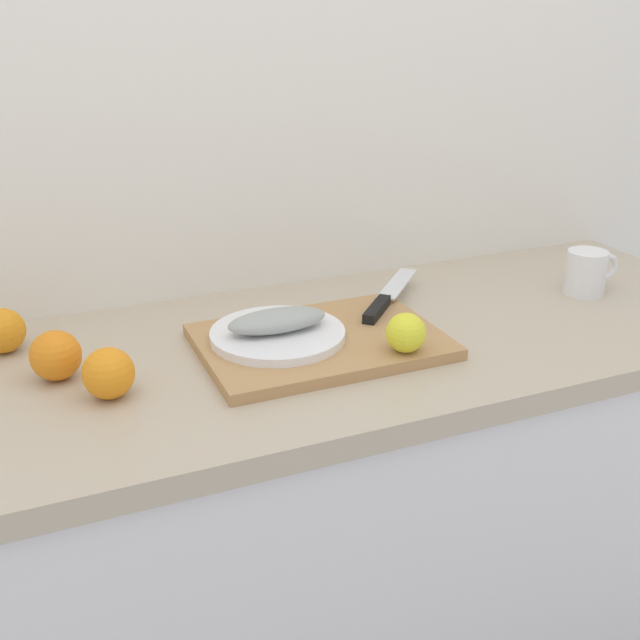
{
  "coord_description": "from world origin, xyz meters",
  "views": [
    {
      "loc": [
        -0.32,
        -1.1,
        1.44
      ],
      "look_at": [
        0.14,
        -0.02,
        0.95
      ],
      "focal_mm": 42.66,
      "sensor_mm": 36.0,
      "label": 1
    }
  ],
  "objects": [
    {
      "name": "white_plate",
      "position": [
        0.07,
        -0.0,
        0.93
      ],
      "size": [
        0.23,
        0.23,
        0.01
      ],
      "primitive_type": "cylinder",
      "color": "white",
      "rests_on": "cutting_board"
    },
    {
      "name": "fish_fillet",
      "position": [
        0.07,
        -0.0,
        0.95
      ],
      "size": [
        0.17,
        0.07,
        0.04
      ],
      "primitive_type": "ellipsoid",
      "color": "#999E99",
      "rests_on": "white_plate"
    },
    {
      "name": "kitchen_counter",
      "position": [
        0.0,
        0.0,
        0.45
      ],
      "size": [
        2.0,
        0.6,
        0.9
      ],
      "color": "white",
      "rests_on": "ground_plane"
    },
    {
      "name": "coffee_mug_0",
      "position": [
        0.73,
        0.01,
        0.94
      ],
      "size": [
        0.12,
        0.08,
        0.09
      ],
      "color": "white",
      "rests_on": "kitchen_counter"
    },
    {
      "name": "orange_0",
      "position": [
        -0.29,
        0.03,
        0.94
      ],
      "size": [
        0.08,
        0.08,
        0.08
      ],
      "primitive_type": "sphere",
      "color": "orange",
      "rests_on": "kitchen_counter"
    },
    {
      "name": "chef_knife",
      "position": [
        0.31,
        0.07,
        0.93
      ],
      "size": [
        0.22,
        0.23,
        0.02
      ],
      "rotation": [
        0.0,
        0.0,
        0.82
      ],
      "color": "silver",
      "rests_on": "cutting_board"
    },
    {
      "name": "orange_2",
      "position": [
        -0.22,
        -0.06,
        0.94
      ],
      "size": [
        0.08,
        0.08,
        0.08
      ],
      "primitive_type": "sphere",
      "color": "orange",
      "rests_on": "kitchen_counter"
    },
    {
      "name": "back_wall",
      "position": [
        0.0,
        0.33,
        1.25
      ],
      "size": [
        3.2,
        0.05,
        2.5
      ],
      "primitive_type": "cube",
      "color": "white",
      "rests_on": "ground_plane"
    },
    {
      "name": "orange_1",
      "position": [
        -0.36,
        0.17,
        0.94
      ],
      "size": [
        0.08,
        0.08,
        0.08
      ],
      "primitive_type": "sphere",
      "color": "orange",
      "rests_on": "kitchen_counter"
    },
    {
      "name": "cutting_board",
      "position": [
        0.14,
        -0.02,
        0.91
      ],
      "size": [
        0.4,
        0.29,
        0.02
      ],
      "primitive_type": "cube",
      "color": "tan",
      "rests_on": "kitchen_counter"
    },
    {
      "name": "lemon_0",
      "position": [
        0.24,
        -0.13,
        0.95
      ],
      "size": [
        0.07,
        0.07,
        0.07
      ],
      "primitive_type": "sphere",
      "color": "yellow",
      "rests_on": "cutting_board"
    }
  ]
}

